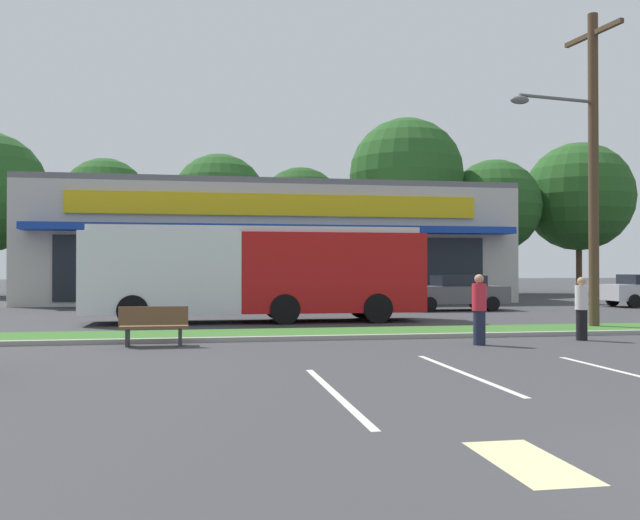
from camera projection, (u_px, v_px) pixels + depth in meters
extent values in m
cube|color=#386B28|center=(395.00, 332.00, 19.31)|extent=(56.00, 2.20, 0.12)
cube|color=#99968C|center=(408.00, 336.00, 18.11)|extent=(56.00, 0.24, 0.12)
cube|color=silver|center=(335.00, 393.00, 10.12)|extent=(0.12, 4.80, 0.01)
cube|color=silver|center=(464.00, 373.00, 12.11)|extent=(0.12, 4.80, 0.01)
cube|color=silver|center=(634.00, 375.00, 11.90)|extent=(0.12, 4.80, 0.01)
cube|color=beige|center=(528.00, 462.00, 6.55)|extent=(0.70, 1.60, 0.01)
cube|color=#BCB7AD|center=(266.00, 248.00, 41.73)|extent=(25.98, 13.75, 6.18)
cube|color=black|center=(279.00, 268.00, 34.90)|extent=(21.82, 0.08, 3.21)
cube|color=#14389E|center=(281.00, 229.00, 34.28)|extent=(24.42, 1.40, 0.35)
cube|color=gold|center=(279.00, 205.00, 34.90)|extent=(20.78, 0.16, 1.11)
cube|color=slate|center=(266.00, 195.00, 41.77)|extent=(25.98, 13.75, 0.30)
cylinder|color=#473323|center=(105.00, 264.00, 49.67)|extent=(0.44, 0.44, 4.39)
sphere|color=#23511E|center=(105.00, 201.00, 49.72)|extent=(6.19, 6.19, 6.19)
cylinder|color=#473323|center=(219.00, 266.00, 49.02)|extent=(0.44, 0.44, 4.08)
sphere|color=#23511E|center=(219.00, 202.00, 49.07)|extent=(6.77, 6.77, 6.77)
cylinder|color=#473323|center=(301.00, 269.00, 48.42)|extent=(0.44, 0.44, 3.64)
sphere|color=#1E4719|center=(301.00, 211.00, 48.47)|extent=(6.06, 6.06, 6.06)
cylinder|color=#473323|center=(407.00, 256.00, 49.49)|extent=(0.44, 0.44, 5.48)
sphere|color=#23511E|center=(406.00, 175.00, 49.56)|extent=(8.18, 8.18, 8.18)
cylinder|color=#473323|center=(494.00, 267.00, 50.56)|extent=(0.44, 0.44, 3.88)
sphere|color=#23511E|center=(494.00, 206.00, 50.61)|extent=(6.81, 6.81, 6.81)
cylinder|color=#473323|center=(579.00, 265.00, 52.12)|extent=(0.44, 0.44, 4.23)
sphere|color=#23511E|center=(579.00, 197.00, 52.19)|extent=(8.15, 8.15, 8.15)
cylinder|color=#4C3826|center=(593.00, 171.00, 20.74)|extent=(0.30, 0.30, 9.53)
cube|color=#4C3826|center=(593.00, 34.00, 20.79)|extent=(0.51, 2.39, 0.14)
cylinder|color=#59595B|center=(557.00, 99.00, 20.35)|extent=(2.58, 0.51, 0.10)
ellipsoid|color=#59595B|center=(520.00, 100.00, 19.92)|extent=(0.56, 0.32, 0.24)
cube|color=#B71414|center=(330.00, 273.00, 24.17)|extent=(6.31, 2.60, 2.70)
cube|color=silver|center=(163.00, 273.00, 23.23)|extent=(5.17, 2.59, 2.70)
cube|color=silver|center=(256.00, 231.00, 23.77)|extent=(10.99, 2.39, 0.20)
cube|color=black|center=(254.00, 259.00, 25.04)|extent=(10.52, 0.15, 1.19)
cube|color=black|center=(82.00, 263.00, 22.81)|extent=(0.08, 2.17, 1.51)
cylinder|color=black|center=(133.00, 311.00, 21.92)|extent=(1.00, 0.31, 1.00)
cylinder|color=black|center=(140.00, 307.00, 24.23)|extent=(1.00, 0.31, 1.00)
cylinder|color=black|center=(285.00, 309.00, 22.72)|extent=(1.00, 0.31, 1.00)
cylinder|color=black|center=(277.00, 305.00, 25.03)|extent=(1.00, 0.31, 1.00)
cylinder|color=black|center=(378.00, 308.00, 23.24)|extent=(1.00, 0.31, 1.00)
cylinder|color=black|center=(362.00, 305.00, 25.55)|extent=(1.00, 0.31, 1.00)
cube|color=brown|center=(154.00, 327.00, 16.38)|extent=(1.60, 0.45, 0.06)
cube|color=brown|center=(154.00, 316.00, 16.19)|extent=(1.60, 0.06, 0.44)
cube|color=#333338|center=(180.00, 336.00, 16.48)|extent=(0.08, 0.36, 0.45)
cube|color=#333338|center=(128.00, 337.00, 16.27)|extent=(0.08, 0.36, 0.45)
cube|color=#B7B7BC|center=(167.00, 295.00, 29.52)|extent=(4.13, 1.80, 0.76)
cube|color=black|center=(162.00, 281.00, 29.49)|extent=(1.86, 1.59, 0.44)
cylinder|color=black|center=(197.00, 303.00, 30.58)|extent=(0.64, 0.22, 0.64)
cylinder|color=black|center=(197.00, 305.00, 28.90)|extent=(0.64, 0.22, 0.64)
cylinder|color=black|center=(138.00, 303.00, 30.14)|extent=(0.64, 0.22, 0.64)
cylinder|color=black|center=(134.00, 305.00, 28.45)|extent=(0.64, 0.22, 0.64)
cube|color=#515459|center=(453.00, 295.00, 30.35)|extent=(4.56, 1.88, 0.75)
cube|color=black|center=(458.00, 281.00, 30.40)|extent=(2.05, 1.66, 0.46)
cylinder|color=black|center=(429.00, 304.00, 29.22)|extent=(0.64, 0.22, 0.64)
cylinder|color=black|center=(416.00, 302.00, 30.98)|extent=(0.64, 0.22, 0.64)
cylinder|color=black|center=(492.00, 304.00, 29.71)|extent=(0.64, 0.22, 0.64)
cylinder|color=black|center=(476.00, 302.00, 31.47)|extent=(0.64, 0.22, 0.64)
cylinder|color=black|center=(613.00, 300.00, 33.81)|extent=(0.64, 0.22, 0.64)
cylinder|color=black|center=(634.00, 301.00, 32.15)|extent=(0.64, 0.22, 0.64)
cylinder|color=#1E2338|center=(479.00, 328.00, 16.58)|extent=(0.29, 0.29, 0.82)
cylinder|color=red|center=(479.00, 297.00, 16.59)|extent=(0.34, 0.34, 0.65)
sphere|color=tan|center=(479.00, 279.00, 16.60)|extent=(0.23, 0.23, 0.23)
cylinder|color=black|center=(582.00, 325.00, 17.67)|extent=(0.28, 0.28, 0.78)
cylinder|color=silver|center=(582.00, 298.00, 17.68)|extent=(0.33, 0.33, 0.62)
sphere|color=tan|center=(581.00, 281.00, 17.68)|extent=(0.22, 0.22, 0.22)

